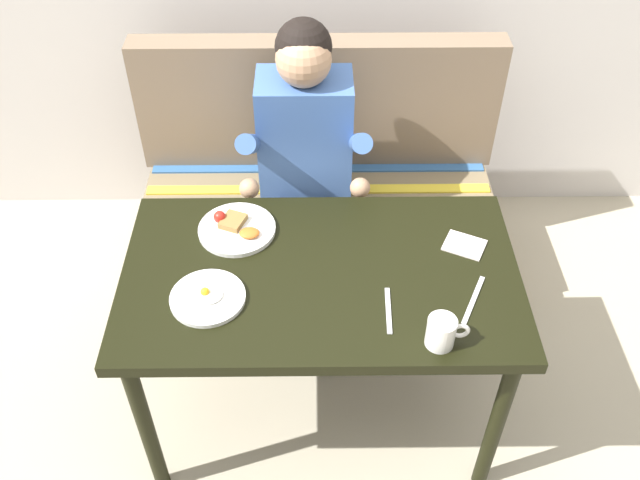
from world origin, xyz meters
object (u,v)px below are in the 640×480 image
coffee_mug (442,331)px  table (321,290)px  couch (318,207)px  plate_breakfast (236,228)px  fork (388,310)px  person (305,153)px  knife (473,300)px  napkin (464,245)px  plate_eggs (208,297)px

coffee_mug → table: bearing=139.7°
couch → plate_breakfast: (-0.27, -0.58, 0.41)m
plate_breakfast → fork: (0.46, -0.34, -0.01)m
person → fork: size_ratio=7.13×
coffee_mug → knife: (0.12, 0.15, -0.05)m
table → napkin: 0.47m
table → knife: size_ratio=6.00×
coffee_mug → plate_breakfast: bearing=142.1°
plate_eggs → plate_breakfast: bearing=78.3°
napkin → knife: 0.23m
person → plate_eggs: 0.75m
plate_eggs → fork: bearing=-5.5°
person → knife: 0.86m
couch → plate_eggs: couch is taller
fork → couch: bearing=103.8°
table → person: size_ratio=0.99×
plate_breakfast → fork: plate_breakfast is taller
person → knife: person is taller
napkin → fork: (-0.26, -0.27, -0.00)m
couch → person: bearing=-105.9°
couch → plate_eggs: size_ratio=6.56×
table → plate_breakfast: bearing=145.3°
couch → coffee_mug: bearing=-72.8°
person → coffee_mug: size_ratio=10.27×
table → couch: 0.83m
plate_eggs → coffee_mug: (0.65, -0.17, 0.04)m
napkin → knife: size_ratio=0.61×
fork → plate_breakfast: bearing=145.3°
plate_eggs → knife: plate_eggs is taller
coffee_mug → fork: size_ratio=0.69×
knife → person: bearing=150.2°
napkin → knife: (-0.01, -0.23, -0.00)m
couch → knife: couch is taller
person → plate_breakfast: person is taller
fork → plate_eggs: bearing=176.6°
plate_eggs → fork: (0.52, -0.05, -0.01)m
plate_eggs → coffee_mug: size_ratio=1.86×
table → fork: 0.26m
fork → knife: same height
couch → napkin: (0.45, -0.66, 0.40)m
person → fork: 0.78m
table → fork: size_ratio=7.06×
table → napkin: size_ratio=9.86×
fork → knife: bearing=10.6°
plate_breakfast → couch: bearing=65.3°
table → knife: 0.46m
plate_breakfast → plate_eggs: size_ratio=1.12×
napkin → fork: bearing=-134.4°
napkin → person: bearing=136.1°
plate_eggs → napkin: bearing=15.5°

